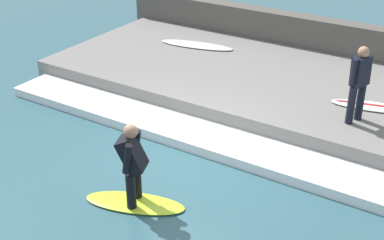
# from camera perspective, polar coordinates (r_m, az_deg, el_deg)

# --- Properties ---
(ground_plane) EXTENTS (28.00, 28.00, 0.00)m
(ground_plane) POSITION_cam_1_polar(r_m,az_deg,el_deg) (9.94, -1.53, -4.70)
(ground_plane) COLOR #335B66
(concrete_ledge) EXTENTS (4.40, 10.35, 0.48)m
(concrete_ledge) POSITION_cam_1_polar(r_m,az_deg,el_deg) (12.70, 7.72, 3.78)
(concrete_ledge) COLOR slate
(concrete_ledge) RESTS_ON ground_plane
(back_wall) EXTENTS (0.50, 10.87, 1.26)m
(back_wall) POSITION_cam_1_polar(r_m,az_deg,el_deg) (14.68, 11.97, 8.39)
(back_wall) COLOR #544F49
(back_wall) RESTS_ON ground_plane
(wave_foam_crest) EXTENTS (1.03, 9.83, 0.20)m
(wave_foam_crest) POSITION_cam_1_polar(r_m,az_deg,el_deg) (10.59, 1.36, -1.89)
(wave_foam_crest) COLOR white
(wave_foam_crest) RESTS_ON ground_plane
(surfboard_riding) EXTENTS (1.11, 1.78, 0.06)m
(surfboard_riding) POSITION_cam_1_polar(r_m,az_deg,el_deg) (8.94, -6.11, -8.77)
(surfboard_riding) COLOR #BFE02D
(surfboard_riding) RESTS_ON ground_plane
(surfer_riding) EXTENTS (0.53, 0.55, 1.43)m
(surfer_riding) POSITION_cam_1_polar(r_m,az_deg,el_deg) (8.48, -6.38, -4.31)
(surfer_riding) COLOR black
(surfer_riding) RESTS_ON surfboard_riding
(surfer_waiting_near) EXTENTS (0.49, 0.34, 1.53)m
(surfer_waiting_near) POSITION_cam_1_polar(r_m,az_deg,el_deg) (10.51, 17.41, 4.06)
(surfer_waiting_near) COLOR black
(surfer_waiting_near) RESTS_ON concrete_ledge
(surfboard_waiting_near) EXTENTS (0.86, 1.76, 0.07)m
(surfboard_waiting_near) POSITION_cam_1_polar(r_m,az_deg,el_deg) (11.51, 18.79, 1.39)
(surfboard_waiting_near) COLOR white
(surfboard_waiting_near) RESTS_ON concrete_ledge
(surfboard_spare) EXTENTS (0.88, 2.08, 0.06)m
(surfboard_spare) POSITION_cam_1_polar(r_m,az_deg,el_deg) (14.34, 0.51, 8.01)
(surfboard_spare) COLOR silver
(surfboard_spare) RESTS_ON concrete_ledge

